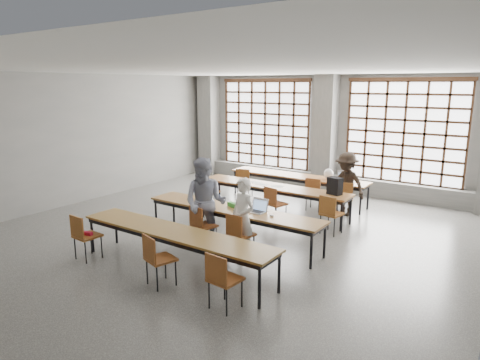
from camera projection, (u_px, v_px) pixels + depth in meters
The scene contains 38 objects.
floor at pixel (223, 238), 9.14m from camera, with size 11.00×11.00×0.00m, color #484845.
ceiling at pixel (221, 69), 8.38m from camera, with size 11.00×11.00×0.00m, color silver.
wall_back at pixel (329, 133), 13.18m from camera, with size 10.00×10.00×0.00m, color slate.
wall_left at pixel (74, 140), 11.53m from camera, with size 11.00×11.00×0.00m, color slate.
column_left at pixel (209, 126), 15.45m from camera, with size 0.60×0.55×3.50m, color #565654.
column_mid at pixel (325, 134), 12.96m from camera, with size 0.60×0.55×3.50m, color #565654.
window_left at pixel (265, 124), 14.33m from camera, with size 3.32×0.12×3.00m.
window_right at pixel (404, 133), 11.84m from camera, with size 3.32×0.12×3.00m.
sill_ledge at pixel (324, 181), 13.35m from camera, with size 9.80×0.35×0.50m, color #565654.
desk_row_a at pixel (297, 178), 11.92m from camera, with size 4.00×0.70×0.73m.
desk_row_b at pixel (273, 188), 10.72m from camera, with size 4.00×0.70×0.73m.
desk_row_c at pixel (232, 211), 8.77m from camera, with size 4.00×0.70×0.73m.
desk_row_d at pixel (175, 234), 7.42m from camera, with size 4.00×0.70×0.73m.
chair_back_left at pixel (244, 180), 12.21m from camera, with size 0.52×0.52×0.88m.
chair_back_mid at pixel (314, 191), 11.00m from camera, with size 0.46×0.46×0.88m.
chair_back_right at pixel (344, 195), 10.55m from camera, with size 0.52×0.52×0.88m.
chair_mid_left at pixel (208, 190), 11.12m from camera, with size 0.46×0.47×0.88m.
chair_mid_centre at pixel (274, 201), 10.03m from camera, with size 0.51×0.51×0.88m.
chair_mid_right at pixel (330, 211), 9.25m from camera, with size 0.47×0.47×0.88m.
chair_front_left at pixel (201, 222), 8.47m from camera, with size 0.50×0.50×0.88m.
chair_front_right at pixel (238, 231), 7.96m from camera, with size 0.48×0.48×0.88m.
chair_near_left at pixel (83, 233), 7.88m from camera, with size 0.44×0.45×0.88m.
chair_near_mid at pixel (156, 255), 6.85m from camera, with size 0.52×0.52×0.88m.
chair_near_right at pixel (222, 276), 6.11m from camera, with size 0.45×0.46×0.88m.
student_male at pixel (243, 218), 8.01m from camera, with size 0.56×0.37×1.53m, color white.
student_female at pixel (205, 203), 8.48m from camera, with size 0.88×0.69×1.82m, color #19234D.
student_back at pixel (346, 184), 10.61m from camera, with size 1.02×0.59×1.58m, color black.
laptop_front at pixel (258, 209), 8.52m from camera, with size 0.37×0.32×0.26m.
laptop_back at pixel (344, 178), 11.24m from camera, with size 0.45×0.43×0.26m.
mouse at pixel (272, 216), 8.21m from camera, with size 0.10×0.06×0.04m, color white.
green_box at pixel (233, 205), 8.84m from camera, with size 0.25×0.09×0.09m, color #33832B.
phone at pixel (237, 211), 8.57m from camera, with size 0.13×0.06×0.01m, color black.
paper_sheet_a at pixel (254, 182), 11.07m from camera, with size 0.30×0.21×0.00m, color white.
paper_sheet_b at pixel (262, 184), 10.83m from camera, with size 0.30×0.21×0.00m, color silver.
paper_sheet_c at pixel (277, 186), 10.65m from camera, with size 0.30×0.21×0.00m, color silver.
backpack at pixel (335, 186), 9.81m from camera, with size 0.32×0.20×0.40m, color black.
plastic_bag at pixel (329, 174), 11.42m from camera, with size 0.26×0.21×0.29m, color white.
red_pouch at pixel (87, 233), 7.95m from camera, with size 0.20×0.08×0.06m, color #B2152E.
Camera 1 is at (5.21, -6.91, 3.21)m, focal length 32.00 mm.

